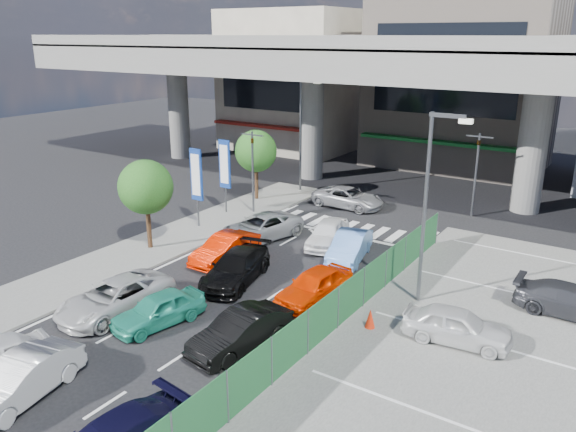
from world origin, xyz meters
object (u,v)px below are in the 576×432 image
Objects in this scene: taxi_orange_right at (314,285)px; kei_truck_front_right at (350,246)px; traffic_light_left at (252,152)px; signboard_far at (225,166)px; sedan_white_front_mid at (328,233)px; tree_near at (146,187)px; street_lamp_right at (430,194)px; street_lamp_left at (303,126)px; sedan_white_mid_left at (115,297)px; taxi_orange_left at (225,249)px; tree_far at (256,151)px; traffic_light_right at (478,154)px; hatch_white_back_mid at (21,380)px; sedan_black_mid at (236,268)px; hatch_black_mid_right at (241,331)px; traffic_cone at (370,318)px; signboard_near at (196,177)px; taxi_teal_mid at (158,309)px; wagon_silver_front_left at (261,227)px; crossing_wagon_silver at (348,198)px; parked_sedan_white at (457,326)px; parked_sedan_dgrey at (572,301)px.

kei_truck_front_right is (-0.88, 4.90, 0.00)m from taxi_orange_right.
traffic_light_left is 1.11× the size of signboard_far.
signboard_far reaches higher than sedan_white_front_mid.
kei_truck_front_right is at bearing 25.87° from tree_near.
street_lamp_right reaches higher than kei_truck_front_right.
street_lamp_left is 20.48m from sedan_white_mid_left.
taxi_orange_left is at bearing -50.71° from signboard_far.
tree_far is 11.22m from taxi_orange_left.
hatch_white_back_mid is (-6.28, -26.19, -3.25)m from traffic_light_right.
sedan_black_mid is 6.47m from sedan_white_front_mid.
hatch_black_mid_right is (-4.12, -7.12, -4.08)m from street_lamp_right.
tree_near is 6.28× the size of traffic_cone.
traffic_light_right is 1.24× the size of hatch_white_back_mid.
tree_near is (-0.67, -14.00, -1.38)m from street_lamp_left.
traffic_light_right is 15.38m from signboard_far.
sedan_black_mid is (6.93, -7.69, -2.37)m from signboard_far.
sedan_white_mid_left is at bearing -66.12° from signboard_near.
street_lamp_left is at bearing 118.23° from taxi_teal_mid.
signboard_near is 11.58m from taxi_orange_right.
taxi_orange_right is at bearing -78.18° from sedan_white_front_mid.
wagon_silver_front_left is 1.06× the size of crossing_wagon_silver.
parked_sedan_white is at bearing -7.07° from taxi_orange_left.
taxi_teal_mid is (0.08, 5.71, -0.05)m from hatch_white_back_mid.
taxi_orange_right is 0.93× the size of parked_sedan_dgrey.
kei_truck_front_right is (-3.10, -10.44, -3.25)m from traffic_light_right.
kei_truck_front_right is 1.07× the size of parked_sedan_white.
taxi_orange_left is at bearing -173.70° from street_lamp_right.
taxi_teal_mid is 0.97× the size of parked_sedan_white.
hatch_black_mid_right is (5.93, 0.65, 0.00)m from sedan_white_mid_left.
hatch_black_mid_right is at bearing -41.64° from signboard_near.
traffic_light_right reaches higher than parked_sedan_white.
tree_far is at bearing -161.31° from traffic_light_right.
signboard_far reaches higher than traffic_cone.
signboard_far is (-14.77, 4.99, -1.71)m from street_lamp_right.
sedan_black_mid is at bearing 78.46° from hatch_white_back_mid.
signboard_far is 1.12× the size of kei_truck_front_right.
parked_sedan_white is (8.90, -6.16, 0.03)m from sedan_white_front_mid.
tree_near is at bearing -171.97° from street_lamp_right.
street_lamp_left is 26.11m from hatch_white_back_mid.
street_lamp_right is 15.94m from hatch_white_back_mid.
tree_near is 1.02× the size of crossing_wagon_silver.
sedan_white_front_mid is at bearing 74.69° from hatch_white_back_mid.
kei_truck_front_right is (10.00, -2.44, -2.37)m from signboard_far.
street_lamp_right is at bearing -40.93° from kei_truck_front_right.
street_lamp_left is at bearing -175.17° from traffic_light_right.
hatch_white_back_mid reaches higher than parked_sedan_dgrey.
parked_sedan_white is at bearing -47.57° from sedan_white_front_mid.
street_lamp_left reaches higher than tree_near.
traffic_cone is (7.02, 4.23, -0.20)m from taxi_teal_mid.
parked_sedan_dgrey is (15.22, 3.15, 0.01)m from taxi_orange_left.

